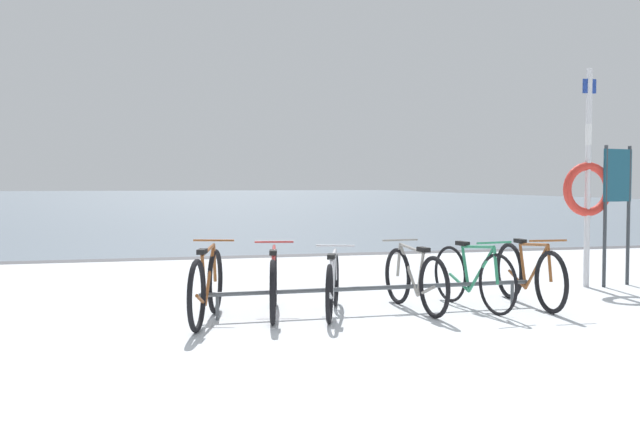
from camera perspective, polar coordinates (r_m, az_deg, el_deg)
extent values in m
cube|color=slate|center=(69.01, -12.22, 1.24)|extent=(80.00, 110.00, 0.08)
cube|color=#47474C|center=(14.19, -5.91, -3.58)|extent=(80.00, 0.50, 0.05)
cylinder|color=#4C5156|center=(8.14, 4.33, -6.04)|extent=(3.96, 0.13, 0.05)
cylinder|color=#4C5156|center=(7.77, -8.30, -7.52)|extent=(0.04, 0.04, 0.28)
cylinder|color=#4C5156|center=(8.91, 15.29, -6.29)|extent=(0.04, 0.04, 0.28)
torus|color=black|center=(8.14, -8.48, -5.45)|extent=(0.25, 0.72, 0.73)
torus|color=black|center=(7.15, -9.94, -6.57)|extent=(0.25, 0.72, 0.73)
cylinder|color=brown|center=(7.80, -8.92, -4.84)|extent=(0.18, 0.53, 0.61)
cylinder|color=brown|center=(7.48, -9.39, -5.35)|extent=(0.09, 0.19, 0.55)
cylinder|color=brown|center=(7.69, -9.04, -2.92)|extent=(0.21, 0.65, 0.09)
cylinder|color=brown|center=(7.37, -9.59, -6.94)|extent=(0.15, 0.44, 0.20)
cylinder|color=brown|center=(8.07, -8.54, -3.99)|extent=(0.06, 0.12, 0.43)
cube|color=black|center=(7.37, -9.53, -3.05)|extent=(0.13, 0.21, 0.05)
cylinder|color=brown|center=(8.01, -8.60, -2.16)|extent=(0.45, 0.15, 0.02)
torus|color=black|center=(8.48, -3.72, -5.26)|extent=(0.19, 0.69, 0.69)
torus|color=black|center=(7.45, -3.84, -6.35)|extent=(0.19, 0.69, 0.69)
cylinder|color=#B22D2D|center=(8.13, -3.76, -4.74)|extent=(0.14, 0.54, 0.57)
cylinder|color=#B22D2D|center=(7.79, -3.80, -5.23)|extent=(0.07, 0.19, 0.51)
cylinder|color=#B22D2D|center=(8.02, -3.77, -3.04)|extent=(0.17, 0.68, 0.08)
cylinder|color=#B22D2D|center=(7.68, -3.81, -6.67)|extent=(0.12, 0.45, 0.19)
cylinder|color=#B22D2D|center=(8.42, -3.73, -3.96)|extent=(0.06, 0.12, 0.40)
cube|color=black|center=(7.68, -3.81, -3.16)|extent=(0.12, 0.21, 0.05)
cylinder|color=#B22D2D|center=(8.35, -3.74, -2.31)|extent=(0.46, 0.11, 0.02)
torus|color=black|center=(8.52, 1.27, -5.39)|extent=(0.24, 0.62, 0.64)
torus|color=black|center=(7.46, 0.77, -6.53)|extent=(0.24, 0.62, 0.64)
cylinder|color=silver|center=(8.16, 1.12, -4.94)|extent=(0.21, 0.54, 0.54)
cylinder|color=silver|center=(7.82, 0.96, -5.43)|extent=(0.10, 0.20, 0.48)
cylinder|color=silver|center=(8.05, 1.09, -3.36)|extent=(0.26, 0.67, 0.08)
cylinder|color=silver|center=(7.70, 0.88, -6.79)|extent=(0.18, 0.45, 0.18)
cylinder|color=silver|center=(8.45, 1.26, -4.19)|extent=(0.07, 0.12, 0.38)
cube|color=black|center=(7.71, 0.92, -3.49)|extent=(0.14, 0.22, 0.05)
cylinder|color=silver|center=(8.39, 1.24, -2.62)|extent=(0.44, 0.17, 0.02)
torus|color=black|center=(8.72, 6.30, -5.05)|extent=(0.10, 0.69, 0.69)
torus|color=black|center=(7.87, 9.22, -5.89)|extent=(0.10, 0.69, 0.69)
cylinder|color=gray|center=(8.43, 7.18, -4.49)|extent=(0.08, 0.51, 0.58)
cylinder|color=gray|center=(8.15, 8.13, -4.90)|extent=(0.05, 0.18, 0.51)
cylinder|color=gray|center=(8.34, 7.41, -2.82)|extent=(0.09, 0.63, 0.08)
cylinder|color=gray|center=(8.06, 8.54, -6.24)|extent=(0.07, 0.42, 0.19)
cylinder|color=gray|center=(8.67, 6.40, -3.77)|extent=(0.04, 0.11, 0.40)
cube|color=black|center=(8.06, 8.37, -2.90)|extent=(0.10, 0.21, 0.05)
cylinder|color=gray|center=(8.61, 6.51, -2.15)|extent=(0.46, 0.06, 0.02)
torus|color=black|center=(8.17, 14.18, -5.59)|extent=(0.14, 0.70, 0.70)
torus|color=black|center=(8.97, 10.48, -4.83)|extent=(0.14, 0.70, 0.70)
cylinder|color=#2D8C60|center=(8.41, 12.91, -4.46)|extent=(0.11, 0.51, 0.59)
cylinder|color=#2D8C60|center=(8.67, 11.70, -4.40)|extent=(0.06, 0.18, 0.53)
cylinder|color=#2D8C60|center=(8.44, 12.64, -2.65)|extent=(0.13, 0.63, 0.09)
cylinder|color=#2D8C60|center=(8.80, 11.21, -5.49)|extent=(0.10, 0.43, 0.19)
cylinder|color=#2D8C60|center=(8.18, 14.05, -4.12)|extent=(0.05, 0.11, 0.42)
cube|color=black|center=(8.70, 11.45, -2.39)|extent=(0.11, 0.21, 0.05)
cylinder|color=#2D8C60|center=(8.18, 13.92, -2.30)|extent=(0.46, 0.09, 0.02)
torus|color=black|center=(8.46, 18.19, -5.29)|extent=(0.09, 0.72, 0.72)
torus|color=black|center=(9.38, 15.06, -4.49)|extent=(0.09, 0.72, 0.72)
cylinder|color=brown|center=(8.74, 17.11, -4.19)|extent=(0.06, 0.55, 0.60)
cylinder|color=brown|center=(9.05, 16.09, -4.11)|extent=(0.05, 0.19, 0.54)
cylinder|color=brown|center=(8.79, 16.90, -2.42)|extent=(0.07, 0.68, 0.09)
cylinder|color=brown|center=(9.20, 15.67, -5.14)|extent=(0.06, 0.46, 0.20)
cylinder|color=brown|center=(8.47, 18.08, -3.86)|extent=(0.04, 0.12, 0.42)
cube|color=black|center=(9.09, 15.89, -2.15)|extent=(0.09, 0.20, 0.05)
cylinder|color=brown|center=(8.48, 17.98, -2.10)|extent=(0.46, 0.05, 0.02)
cylinder|color=#33383D|center=(10.77, 22.07, -0.22)|extent=(0.05, 0.05, 2.02)
cylinder|color=#33383D|center=(11.16, 23.69, -0.16)|extent=(0.05, 0.05, 2.02)
cube|color=navy|center=(10.95, 22.95, 2.86)|extent=(0.54, 0.18, 0.75)
cylinder|color=silver|center=(10.69, 20.86, 2.68)|extent=(0.08, 0.08, 3.10)
cylinder|color=white|center=(10.71, 20.91, 5.99)|extent=(0.09, 0.09, 0.30)
torus|color=red|center=(10.69, 20.84, 1.85)|extent=(0.77, 0.12, 0.77)
cube|color=navy|center=(10.77, 20.97, 9.60)|extent=(0.20, 0.03, 0.20)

